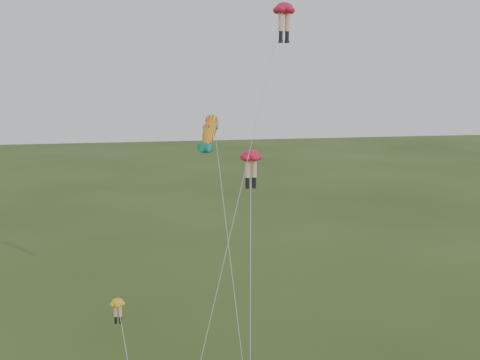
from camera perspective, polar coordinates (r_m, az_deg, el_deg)
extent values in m
ellipsoid|color=red|center=(38.63, 4.75, 17.81)|extent=(1.87, 1.87, 0.79)
cylinder|color=#F3B68F|center=(38.41, 4.39, 16.44)|extent=(0.35, 0.35, 1.21)
cylinder|color=black|center=(38.33, 4.37, 15.09)|extent=(0.28, 0.28, 0.61)
cube|color=black|center=(38.30, 4.36, 14.51)|extent=(0.27, 0.39, 0.18)
cylinder|color=#F3B68F|center=(38.63, 5.06, 16.40)|extent=(0.35, 0.35, 1.21)
cylinder|color=black|center=(38.55, 5.04, 15.05)|extent=(0.28, 0.28, 0.61)
cube|color=black|center=(38.52, 5.03, 14.47)|extent=(0.27, 0.39, 0.18)
cylinder|color=silver|center=(32.95, -0.07, -1.62)|extent=(8.39, 10.58, 24.51)
ellipsoid|color=red|center=(36.11, 1.16, 2.65)|extent=(1.61, 1.61, 0.78)
cylinder|color=#F3B68F|center=(36.19, 0.79, 1.20)|extent=(0.35, 0.35, 1.19)
cylinder|color=black|center=(36.35, 0.79, -0.18)|extent=(0.27, 0.27, 0.59)
cube|color=black|center=(36.42, 0.79, -0.78)|extent=(0.21, 0.35, 0.17)
cylinder|color=#F3B68F|center=(36.31, 1.52, 1.23)|extent=(0.35, 0.35, 1.19)
cylinder|color=black|center=(36.46, 1.51, -0.15)|extent=(0.27, 0.27, 0.59)
cube|color=black|center=(36.53, 1.51, -0.74)|extent=(0.21, 0.35, 0.17)
cylinder|color=silver|center=(33.00, 1.13, -10.56)|extent=(2.13, 9.76, 14.63)
ellipsoid|color=gold|center=(29.10, -12.95, -12.59)|extent=(0.97, 0.97, 0.40)
cylinder|color=#F3B68F|center=(29.32, -13.15, -13.43)|extent=(0.18, 0.18, 0.62)
cylinder|color=black|center=(29.51, -13.11, -14.25)|extent=(0.14, 0.14, 0.31)
cube|color=black|center=(29.59, -13.09, -14.60)|extent=(0.14, 0.20, 0.09)
cylinder|color=#F3B68F|center=(29.25, -12.67, -13.46)|extent=(0.18, 0.18, 0.62)
cylinder|color=black|center=(29.44, -12.63, -14.28)|extent=(0.14, 0.14, 0.31)
cube|color=black|center=(29.53, -12.62, -14.63)|extent=(0.14, 0.20, 0.09)
ellipsoid|color=yellow|center=(33.17, -3.26, 5.31)|extent=(1.80, 3.12, 2.35)
sphere|color=yellow|center=(33.17, -3.26, 5.31)|extent=(1.25, 1.46, 1.24)
cone|color=#127761|center=(33.17, -3.26, 5.31)|extent=(1.02, 1.29, 1.22)
cone|color=#127761|center=(33.17, -3.26, 5.31)|extent=(1.02, 1.29, 1.22)
cone|color=#127761|center=(33.17, -3.26, 5.31)|extent=(0.58, 0.73, 0.68)
cone|color=#127761|center=(33.17, -3.26, 5.31)|extent=(0.58, 0.73, 0.68)
cone|color=#B13212|center=(33.17, -3.26, 5.31)|extent=(0.62, 0.75, 0.66)
cylinder|color=silver|center=(31.64, -1.15, -9.99)|extent=(1.21, 7.07, 16.19)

